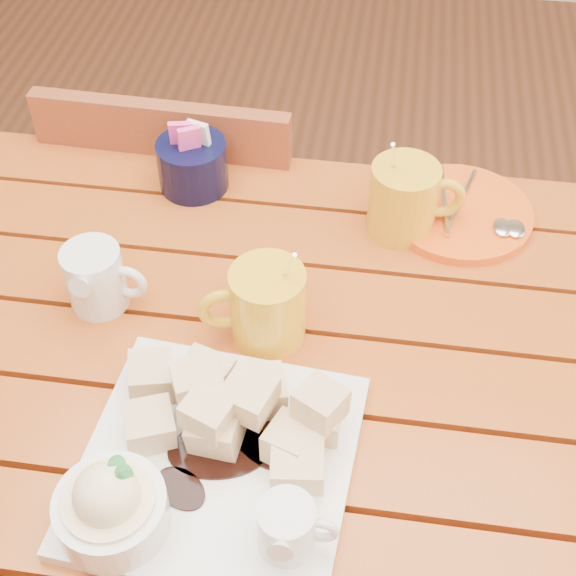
% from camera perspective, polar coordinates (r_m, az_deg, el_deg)
% --- Properties ---
extents(table, '(1.20, 0.79, 0.75)m').
position_cam_1_polar(table, '(1.04, -2.78, -8.96)').
color(table, '#994213').
rests_on(table, ground).
extents(dessert_plate, '(0.30, 0.30, 0.11)m').
position_cam_1_polar(dessert_plate, '(0.84, -6.24, -12.09)').
color(dessert_plate, white).
rests_on(dessert_plate, table).
extents(coffee_mug_left, '(0.13, 0.09, 0.15)m').
position_cam_1_polar(coffee_mug_left, '(0.94, -1.63, -1.16)').
color(coffee_mug_left, gold).
rests_on(coffee_mug_left, table).
extents(coffee_mug_right, '(0.13, 0.09, 0.15)m').
position_cam_1_polar(coffee_mug_right, '(1.09, 8.34, 6.35)').
color(coffee_mug_right, gold).
rests_on(coffee_mug_right, table).
extents(cream_pitcher, '(0.10, 0.09, 0.09)m').
position_cam_1_polar(cream_pitcher, '(1.00, -13.47, 0.75)').
color(cream_pitcher, white).
rests_on(cream_pitcher, table).
extents(sugar_caddy, '(0.10, 0.10, 0.11)m').
position_cam_1_polar(sugar_caddy, '(1.16, -6.80, 8.78)').
color(sugar_caddy, black).
rests_on(sugar_caddy, table).
extents(orange_saucer, '(0.20, 0.20, 0.02)m').
position_cam_1_polar(orange_saucer, '(1.15, 12.19, 5.25)').
color(orange_saucer, '#F85A15').
rests_on(orange_saucer, table).
extents(chair_far, '(0.41, 0.41, 0.83)m').
position_cam_1_polar(chair_far, '(1.51, -6.56, 3.33)').
color(chair_far, brown).
rests_on(chair_far, ground).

